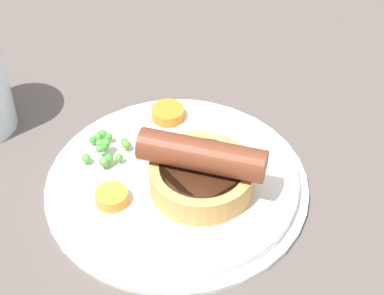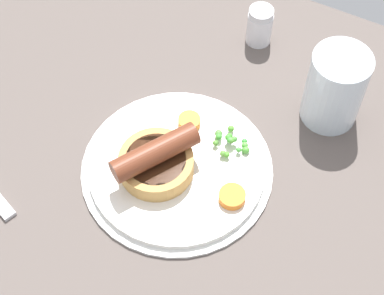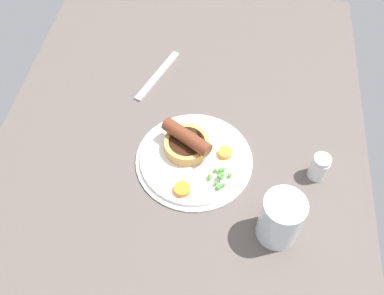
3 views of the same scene
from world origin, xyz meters
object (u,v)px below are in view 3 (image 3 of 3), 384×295
dinner_plate (194,159)px  drinking_glass (281,219)px  carrot_slice_1 (225,153)px  salt_shaker (319,167)px  carrot_slice_0 (182,189)px  fork (158,75)px  sausage_pudding (187,142)px  pea_pile (220,177)px

dinner_plate → drinking_glass: bearing=51.2°
carrot_slice_1 → salt_shaker: bearing=85.2°
dinner_plate → carrot_slice_0: carrot_slice_0 is taller
carrot_slice_0 → fork: 33.30cm
carrot_slice_1 → salt_shaker: 19.00cm
dinner_plate → carrot_slice_0: (8.25, -1.25, 1.40)cm
sausage_pudding → carrot_slice_1: sausage_pudding is taller
pea_pile → drinking_glass: size_ratio=0.46×
sausage_pudding → drinking_glass: (15.84, 19.12, 2.03)cm
dinner_plate → sausage_pudding: bearing=-136.8°
sausage_pudding → carrot_slice_1: size_ratio=3.78×
sausage_pudding → drinking_glass: size_ratio=1.00×
salt_shaker → sausage_pudding: bearing=-94.3°
carrot_slice_1 → salt_shaker: size_ratio=0.49×
sausage_pudding → carrot_slice_1: bearing=-151.7°
fork → salt_shaker: size_ratio=3.00×
dinner_plate → pea_pile: (4.74, 5.72, 1.72)cm
sausage_pudding → fork: bearing=-32.8°
dinner_plate → drinking_glass: drinking_glass is taller
carrot_slice_1 → drinking_glass: bearing=35.7°
fork → dinner_plate: bearing=48.6°
dinner_plate → sausage_pudding: sausage_pudding is taller
carrot_slice_0 → fork: (-31.47, -10.78, -1.66)cm
fork → salt_shaker: salt_shaker is taller
fork → drinking_glass: 47.62cm
sausage_pudding → drinking_glass: drinking_glass is taller
carrot_slice_1 → drinking_glass: size_ratio=0.26×
carrot_slice_0 → fork: carrot_slice_0 is taller
sausage_pudding → pea_pile: (6.66, 7.53, -1.22)cm
fork → salt_shaker: bearing=79.2°
dinner_plate → fork: size_ratio=1.36×
carrot_slice_0 → drinking_glass: (5.67, 18.57, 3.57)cm
pea_pile → drinking_glass: (9.19, 11.60, 3.25)cm
drinking_glass → carrot_slice_0: bearing=-107.0°
pea_pile → carrot_slice_0: size_ratio=1.54×
sausage_pudding → carrot_slice_0: bearing=124.7°
sausage_pudding → carrot_slice_0: size_ratio=3.33×
fork → drinking_glass: drinking_glass is taller
pea_pile → carrot_slice_1: 6.23cm
carrot_slice_1 → pea_pile: bearing=-5.1°
drinking_glass → dinner_plate: bearing=-128.8°
dinner_plate → carrot_slice_1: (-1.46, 6.28, 1.41)cm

